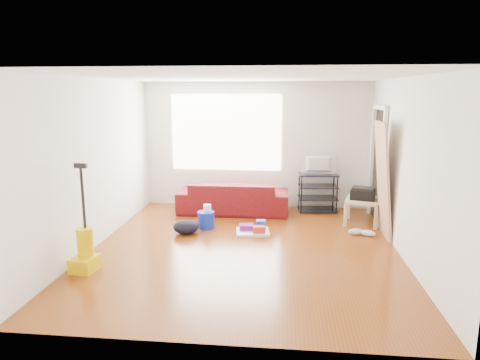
# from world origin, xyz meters

# --- Properties ---
(room) EXTENTS (4.51, 5.01, 2.51)m
(room) POSITION_xyz_m (0.07, 0.15, 1.25)
(room) COLOR #6C3308
(room) RESTS_ON ground
(sofa) EXTENTS (2.11, 0.82, 0.62)m
(sofa) POSITION_xyz_m (-0.40, 1.95, 0.00)
(sofa) COLOR #540608
(sofa) RESTS_ON ground
(tv_stand) EXTENTS (0.77, 0.48, 0.74)m
(tv_stand) POSITION_xyz_m (1.23, 2.22, 0.38)
(tv_stand) COLOR black
(tv_stand) RESTS_ON ground
(tv) EXTENTS (0.66, 0.09, 0.38)m
(tv) POSITION_xyz_m (1.23, 2.22, 0.93)
(tv) COLOR black
(tv) RESTS_ON tv_stand
(side_table) EXTENTS (0.67, 0.67, 0.45)m
(side_table) POSITION_xyz_m (1.95, 1.44, 0.38)
(side_table) COLOR tan
(side_table) RESTS_ON ground
(printer) EXTENTS (0.47, 0.40, 0.21)m
(printer) POSITION_xyz_m (1.95, 1.44, 0.56)
(printer) COLOR black
(printer) RESTS_ON side_table
(bucket) EXTENTS (0.34, 0.34, 0.29)m
(bucket) POSITION_xyz_m (-0.75, 0.93, 0.00)
(bucket) COLOR #1429BB
(bucket) RESTS_ON ground
(toilet_paper) EXTENTS (0.13, 0.13, 0.12)m
(toilet_paper) POSITION_xyz_m (-0.73, 0.95, 0.20)
(toilet_paper) COLOR white
(toilet_paper) RESTS_ON bucket
(cleaning_tray) EXTENTS (0.59, 0.50, 0.19)m
(cleaning_tray) POSITION_xyz_m (0.09, 0.74, 0.06)
(cleaning_tray) COLOR white
(cleaning_tray) RESTS_ON ground
(backpack) EXTENTS (0.49, 0.43, 0.23)m
(backpack) POSITION_xyz_m (-1.02, 0.59, 0.00)
(backpack) COLOR black
(backpack) RESTS_ON ground
(sneakers) EXTENTS (0.45, 0.23, 0.10)m
(sneakers) POSITION_xyz_m (1.85, 0.79, 0.05)
(sneakers) COLOR silver
(sneakers) RESTS_ON ground
(vacuum) EXTENTS (0.34, 0.37, 1.41)m
(vacuum) POSITION_xyz_m (-2.00, -0.99, 0.26)
(vacuum) COLOR #DAB400
(vacuum) RESTS_ON ground
(door_panel) EXTENTS (0.23, 0.74, 1.85)m
(door_panel) POSITION_xyz_m (2.13, 0.80, 0.00)
(door_panel) COLOR #9C744D
(door_panel) RESTS_ON ground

